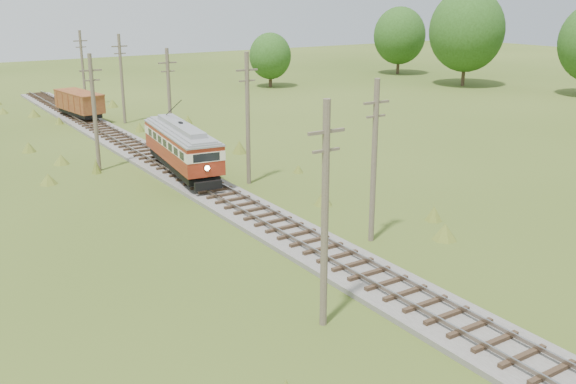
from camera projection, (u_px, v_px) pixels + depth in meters
railbed_main at (189, 178)px, 45.30m from camera, size 3.60×96.00×0.57m
streetcar at (182, 144)px, 45.39m from camera, size 3.95×11.27×5.10m
gondola at (79, 103)px, 66.34m from camera, size 3.37×7.63×2.45m
gravel_pile at (167, 130)px, 59.45m from camera, size 3.20×3.39×1.16m
utility_pole_r_2 at (374, 160)px, 32.93m from camera, size 1.60×0.30×8.60m
utility_pole_r_3 at (248, 118)px, 43.25m from camera, size 1.60×0.30×9.00m
utility_pole_r_4 at (169, 98)px, 53.67m from camera, size 1.60×0.30×8.40m
utility_pole_r_5 at (122, 78)px, 64.23m from camera, size 1.60×0.30×8.90m
utility_pole_r_6 at (83, 67)px, 74.59m from camera, size 1.60×0.30×8.70m
utility_pole_l_a at (325, 214)px, 24.16m from camera, size 1.60×0.30×9.00m
utility_pole_l_b at (94, 112)px, 46.53m from camera, size 1.60×0.30×8.60m
tree_right_4 at (467, 31)px, 90.38m from camera, size 10.50×10.50×13.53m
tree_right_5 at (399, 36)px, 104.71m from camera, size 8.40×8.40×10.82m
tree_mid_b at (270, 56)px, 90.15m from camera, size 5.88×5.88×7.57m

